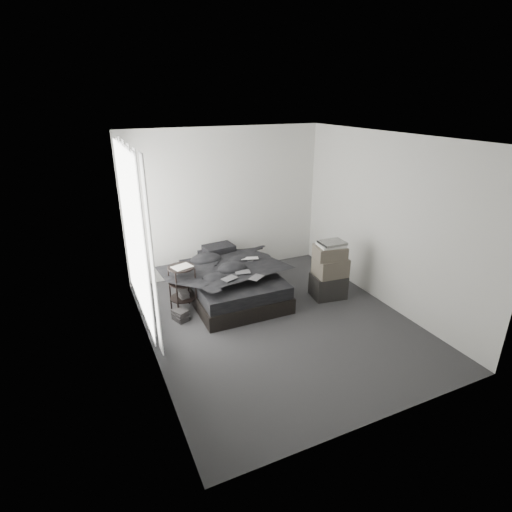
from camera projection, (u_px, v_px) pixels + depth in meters
name	position (u px, v px, depth m)	size (l,w,h in m)	color
floor	(279.00, 322.00, 5.81)	(3.60, 4.20, 0.01)	#313134
ceiling	(283.00, 137.00, 4.84)	(3.60, 4.20, 0.01)	white
wall_back	(226.00, 203.00, 7.10)	(3.60, 0.01, 2.60)	silver
wall_front	(391.00, 310.00, 3.56)	(3.60, 0.01, 2.60)	silver
wall_left	(144.00, 260.00, 4.63)	(0.01, 4.20, 2.60)	silver
wall_right	(386.00, 222.00, 6.02)	(0.01, 4.20, 2.60)	silver
window_left	(133.00, 233.00, 5.38)	(0.02, 2.00, 2.30)	white
curtain_left	(137.00, 237.00, 5.43)	(0.06, 2.12, 2.48)	white
bed	(232.00, 290.00, 6.50)	(1.36, 1.79, 0.24)	black
mattress	(232.00, 278.00, 6.42)	(1.30, 1.74, 0.19)	black
duvet	(233.00, 268.00, 6.31)	(1.32, 1.53, 0.21)	black
pillow_lower	(215.00, 255.00, 6.94)	(0.54, 0.37, 0.12)	black
pillow_upper	(219.00, 248.00, 6.90)	(0.50, 0.35, 0.11)	black
laptop	(250.00, 256.00, 6.47)	(0.29, 0.18, 0.02)	silver
comic_a	(229.00, 274.00, 5.82)	(0.23, 0.15, 0.01)	black
comic_b	(243.00, 268.00, 6.03)	(0.23, 0.15, 0.01)	black
comic_c	(256.00, 273.00, 5.85)	(0.23, 0.15, 0.01)	black
side_stand	(183.00, 289.00, 6.00)	(0.39, 0.39, 0.72)	black
papers	(182.00, 267.00, 5.86)	(0.28, 0.21, 0.01)	white
floor_books	(180.00, 315.00, 5.84)	(0.16, 0.23, 0.16)	black
box_lower	(328.00, 286.00, 6.50)	(0.52, 0.41, 0.38)	black
box_mid	(330.00, 267.00, 6.37)	(0.49, 0.38, 0.29)	#534C42
box_upper	(330.00, 252.00, 6.28)	(0.46, 0.37, 0.20)	#534C42
art_book_white	(331.00, 245.00, 6.24)	(0.40, 0.32, 0.04)	silver
art_book_snake	(332.00, 243.00, 6.22)	(0.38, 0.31, 0.04)	silver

